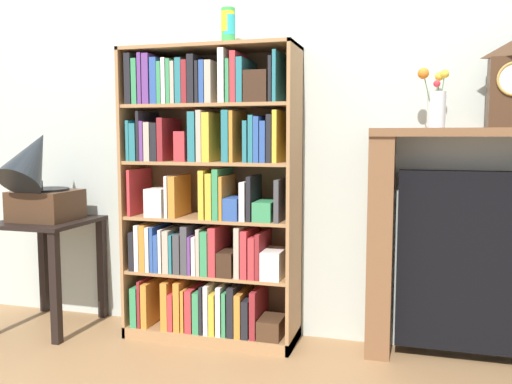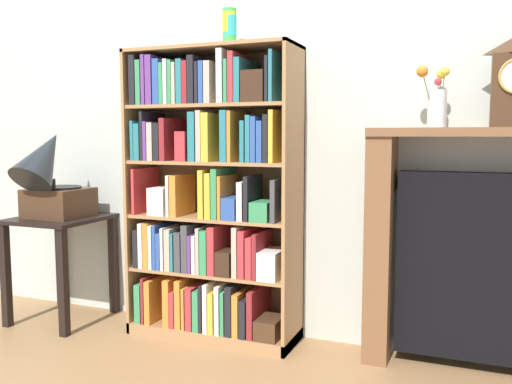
{
  "view_description": "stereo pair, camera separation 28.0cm",
  "coord_description": "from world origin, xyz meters",
  "px_view_note": "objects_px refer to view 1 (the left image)",
  "views": [
    {
      "loc": [
        1.03,
        -2.55,
        1.09
      ],
      "look_at": [
        0.25,
        0.12,
        0.8
      ],
      "focal_mm": 37.92,
      "sensor_mm": 36.0,
      "label": 1
    },
    {
      "loc": [
        1.29,
        -2.46,
        1.09
      ],
      "look_at": [
        0.25,
        0.12,
        0.8
      ],
      "focal_mm": 37.92,
      "sensor_mm": 36.0,
      "label": 2
    }
  ],
  "objects_px": {
    "side_table_left": "(48,247)",
    "fireplace_mantel": "(487,250)",
    "cup_stack": "(228,27)",
    "flower_vase": "(436,103)",
    "mantel_clock": "(512,84)",
    "bookshelf": "(209,204)",
    "gramophone": "(38,180)"
  },
  "relations": [
    {
      "from": "cup_stack",
      "to": "fireplace_mantel",
      "type": "relative_size",
      "value": 0.17
    },
    {
      "from": "cup_stack",
      "to": "fireplace_mantel",
      "type": "height_order",
      "value": "cup_stack"
    },
    {
      "from": "mantel_clock",
      "to": "flower_vase",
      "type": "height_order",
      "value": "mantel_clock"
    },
    {
      "from": "fireplace_mantel",
      "to": "mantel_clock",
      "type": "distance_m",
      "value": 0.78
    },
    {
      "from": "side_table_left",
      "to": "mantel_clock",
      "type": "relative_size",
      "value": 1.56
    },
    {
      "from": "bookshelf",
      "to": "side_table_left",
      "type": "distance_m",
      "value": 0.99
    },
    {
      "from": "bookshelf",
      "to": "fireplace_mantel",
      "type": "xyz_separation_m",
      "value": [
        1.39,
        0.07,
        -0.18
      ]
    },
    {
      "from": "side_table_left",
      "to": "mantel_clock",
      "type": "bearing_deg",
      "value": 3.01
    },
    {
      "from": "mantel_clock",
      "to": "gramophone",
      "type": "bearing_deg",
      "value": -175.58
    },
    {
      "from": "fireplace_mantel",
      "to": "flower_vase",
      "type": "distance_m",
      "value": 0.74
    },
    {
      "from": "side_table_left",
      "to": "mantel_clock",
      "type": "height_order",
      "value": "mantel_clock"
    },
    {
      "from": "bookshelf",
      "to": "cup_stack",
      "type": "height_order",
      "value": "cup_stack"
    },
    {
      "from": "gramophone",
      "to": "mantel_clock",
      "type": "distance_m",
      "value": 2.47
    },
    {
      "from": "fireplace_mantel",
      "to": "flower_vase",
      "type": "relative_size",
      "value": 4.07
    },
    {
      "from": "cup_stack",
      "to": "flower_vase",
      "type": "bearing_deg",
      "value": 1.22
    },
    {
      "from": "side_table_left",
      "to": "fireplace_mantel",
      "type": "relative_size",
      "value": 0.55
    },
    {
      "from": "gramophone",
      "to": "flower_vase",
      "type": "relative_size",
      "value": 2.03
    },
    {
      "from": "bookshelf",
      "to": "fireplace_mantel",
      "type": "height_order",
      "value": "bookshelf"
    },
    {
      "from": "side_table_left",
      "to": "gramophone",
      "type": "height_order",
      "value": "gramophone"
    },
    {
      "from": "bookshelf",
      "to": "side_table_left",
      "type": "height_order",
      "value": "bookshelf"
    },
    {
      "from": "bookshelf",
      "to": "mantel_clock",
      "type": "bearing_deg",
      "value": 1.65
    },
    {
      "from": "fireplace_mantel",
      "to": "flower_vase",
      "type": "bearing_deg",
      "value": -174.68
    },
    {
      "from": "cup_stack",
      "to": "flower_vase",
      "type": "xyz_separation_m",
      "value": [
        1.03,
        0.02,
        -0.4
      ]
    },
    {
      "from": "flower_vase",
      "to": "cup_stack",
      "type": "bearing_deg",
      "value": -178.78
    },
    {
      "from": "bookshelf",
      "to": "gramophone",
      "type": "height_order",
      "value": "bookshelf"
    },
    {
      "from": "flower_vase",
      "to": "mantel_clock",
      "type": "bearing_deg",
      "value": 0.04
    },
    {
      "from": "side_table_left",
      "to": "bookshelf",
      "type": "bearing_deg",
      "value": 5.09
    },
    {
      "from": "fireplace_mantel",
      "to": "mantel_clock",
      "type": "height_order",
      "value": "mantel_clock"
    },
    {
      "from": "gramophone",
      "to": "cup_stack",
      "type": "bearing_deg",
      "value": 8.82
    },
    {
      "from": "flower_vase",
      "to": "gramophone",
      "type": "bearing_deg",
      "value": -174.9
    },
    {
      "from": "cup_stack",
      "to": "side_table_left",
      "type": "distance_m",
      "value": 1.59
    },
    {
      "from": "fireplace_mantel",
      "to": "mantel_clock",
      "type": "bearing_deg",
      "value": -18.39
    }
  ]
}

